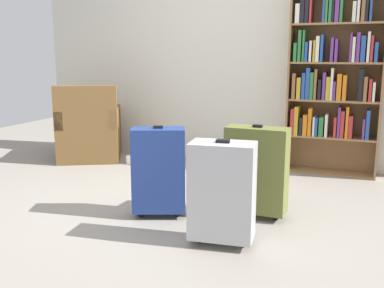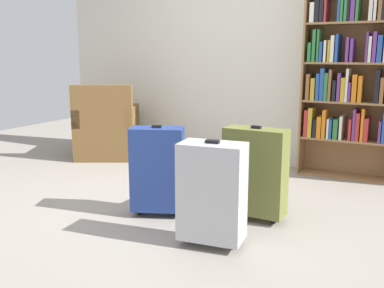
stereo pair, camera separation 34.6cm
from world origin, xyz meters
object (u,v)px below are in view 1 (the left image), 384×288
at_px(mug, 130,160).
at_px(suitcase_silver, 222,191).
at_px(bookshelf, 333,77).
at_px(suitcase_navy_blue, 159,170).
at_px(suitcase_olive, 256,170).
at_px(armchair, 90,133).

bearing_deg(mug, suitcase_silver, -45.17).
bearing_deg(suitcase_silver, bookshelf, 77.31).
bearing_deg(suitcase_silver, suitcase_navy_blue, 153.55).
height_order(mug, suitcase_olive, suitcase_olive).
distance_m(bookshelf, suitcase_silver, 2.29).
bearing_deg(suitcase_olive, bookshelf, 75.80).
xyz_separation_m(suitcase_olive, suitcase_silver, (-0.09, -0.58, -0.01)).
xyz_separation_m(armchair, suitcase_silver, (2.23, -1.71, 0.05)).
height_order(bookshelf, suitcase_olive, bookshelf).
xyz_separation_m(armchair, mug, (0.56, -0.04, -0.27)).
xyz_separation_m(mug, suitcase_navy_blue, (1.06, -1.37, 0.33)).
relative_size(suitcase_navy_blue, suitcase_olive, 0.99).
xyz_separation_m(bookshelf, suitcase_navy_blue, (-1.09, -1.84, -0.65)).
height_order(armchair, suitcase_navy_blue, armchair).
distance_m(mug, suitcase_silver, 2.39).
relative_size(mug, suitcase_silver, 0.17).
xyz_separation_m(mug, suitcase_silver, (1.67, -1.68, 0.32)).
distance_m(bookshelf, suitcase_navy_blue, 2.23).
relative_size(suitcase_olive, suitcase_silver, 1.02).
distance_m(bookshelf, mug, 2.40).
distance_m(mug, suitcase_olive, 2.10).
height_order(suitcase_olive, suitcase_silver, suitcase_olive).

